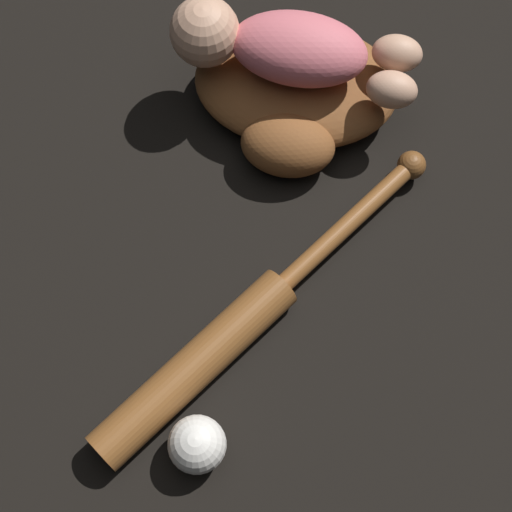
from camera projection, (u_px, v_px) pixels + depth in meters
name	position (u px, v px, depth m)	size (l,w,h in m)	color
ground_plane	(327.00, 92.00, 1.24)	(6.00, 6.00, 0.00)	black
baseball_glove	(295.00, 94.00, 1.19)	(0.33, 0.29, 0.08)	brown
baby_figure	(283.00, 47.00, 1.13)	(0.34, 0.16, 0.09)	#D16670
baseball_bat	(229.00, 335.00, 1.07)	(0.27, 0.54, 0.05)	brown
baseball	(197.00, 445.00, 1.01)	(0.07, 0.07, 0.07)	white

